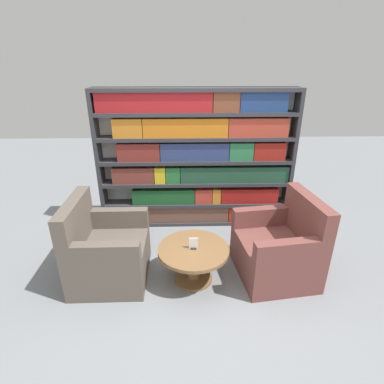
% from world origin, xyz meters
% --- Properties ---
extents(ground_plane, '(14.00, 14.00, 0.00)m').
position_xyz_m(ground_plane, '(0.00, 0.00, 0.00)').
color(ground_plane, gray).
extents(bookshelf, '(2.78, 0.30, 1.99)m').
position_xyz_m(bookshelf, '(0.03, 1.48, 1.01)').
color(bookshelf, silver).
rests_on(bookshelf, ground_plane).
extents(armchair_left, '(0.81, 0.86, 0.97)m').
position_xyz_m(armchair_left, '(-1.06, 0.21, 0.33)').
color(armchair_left, brown).
rests_on(armchair_left, ground_plane).
extents(armchair_right, '(0.91, 0.95, 0.97)m').
position_xyz_m(armchair_right, '(0.91, 0.21, 0.33)').
color(armchair_right, brown).
rests_on(armchair_right, ground_plane).
extents(coffee_table, '(0.79, 0.79, 0.42)m').
position_xyz_m(coffee_table, '(-0.08, 0.12, 0.30)').
color(coffee_table, brown).
rests_on(coffee_table, ground_plane).
extents(table_sign, '(0.10, 0.06, 0.13)m').
position_xyz_m(table_sign, '(-0.08, 0.12, 0.48)').
color(table_sign, black).
rests_on(table_sign, coffee_table).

